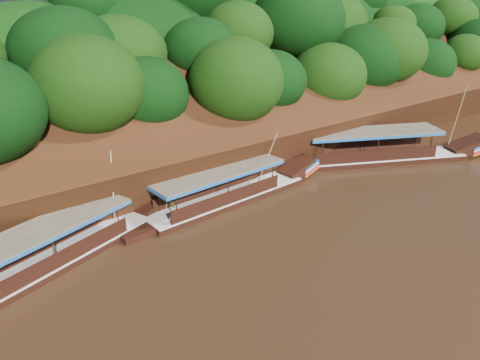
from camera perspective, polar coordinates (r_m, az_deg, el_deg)
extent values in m
plane|color=black|center=(27.56, 11.75, -7.43)|extent=(160.00, 160.00, 0.00)
cube|color=#311B0A|center=(37.64, -6.33, 7.05)|extent=(120.00, 16.12, 13.64)
cube|color=#311B0A|center=(47.15, -12.51, 5.48)|extent=(120.00, 24.00, 12.00)
ellipsoid|color=#08340B|center=(34.19, -14.08, 4.86)|extent=(18.00, 8.00, 6.40)
ellipsoid|color=#08340B|center=(42.64, -11.78, 16.41)|extent=(24.00, 11.00, 8.40)
ellipsoid|color=#08340B|center=(52.83, 17.83, 10.60)|extent=(18.00, 8.00, 6.00)
ellipsoid|color=#08340B|center=(64.50, 18.31, 17.48)|extent=(22.00, 10.00, 8.00)
cube|color=black|center=(40.53, 16.63, 2.17)|extent=(13.82, 8.42, 1.00)
cube|color=silver|center=(40.37, 16.70, 2.80)|extent=(13.85, 8.49, 0.11)
cube|color=black|center=(44.49, 25.94, 3.67)|extent=(3.81, 3.11, 1.94)
cube|color=#1958A8|center=(44.93, 26.92, 4.11)|extent=(2.40, 2.47, 0.72)
cube|color=#AB131B|center=(45.04, 26.84, 3.66)|extent=(2.40, 2.47, 0.72)
cube|color=brown|center=(39.30, 15.91, 5.73)|extent=(11.21, 7.40, 0.13)
cube|color=#1958A8|center=(39.34, 15.89, 5.55)|extent=(11.21, 7.40, 0.20)
cylinder|color=tan|center=(42.19, 24.97, 7.02)|extent=(2.05, 1.78, 5.83)
cube|color=black|center=(31.67, -1.50, -2.72)|extent=(12.16, 2.88, 0.90)
cube|color=silver|center=(31.49, -1.51, -2.01)|extent=(12.16, 2.94, 0.10)
cube|color=black|center=(35.68, 6.98, 1.38)|extent=(2.95, 1.81, 1.70)
cube|color=#1958A8|center=(36.09, 7.82, 2.10)|extent=(1.58, 1.80, 0.62)
cube|color=#AB131B|center=(36.22, 7.79, 1.60)|extent=(1.58, 1.80, 0.62)
cube|color=brown|center=(30.27, -2.66, 1.02)|extent=(9.57, 3.06, 0.12)
cube|color=#1958A8|center=(30.32, -2.65, 0.81)|extent=(9.57, 3.06, 0.18)
cylinder|color=tan|center=(32.10, 3.32, 2.54)|extent=(0.56, 1.42, 3.96)
cube|color=black|center=(26.94, -21.11, -9.38)|extent=(12.87, 6.19, 0.88)
cube|color=silver|center=(26.73, -21.24, -8.62)|extent=(12.89, 6.25, 0.10)
cube|color=black|center=(30.60, -10.44, -2.67)|extent=(3.38, 2.50, 1.73)
cube|color=#1958A8|center=(31.00, -9.46, -1.65)|extent=(2.03, 2.09, 0.65)
cube|color=#AB131B|center=(31.14, -9.42, -2.21)|extent=(2.03, 2.09, 0.65)
cube|color=brown|center=(25.45, -23.30, -5.61)|extent=(10.33, 5.59, 0.12)
cube|color=#1958A8|center=(25.51, -23.26, -5.84)|extent=(10.33, 5.59, 0.18)
cylinder|color=tan|center=(27.58, -15.22, -1.32)|extent=(0.81, 1.35, 4.43)
cone|color=#276118|center=(28.44, -24.09, -6.01)|extent=(1.50, 1.50, 1.80)
cone|color=#276118|center=(30.39, -8.17, -2.61)|extent=(1.50, 1.50, 1.44)
cone|color=#276118|center=(33.72, -0.14, 0.39)|extent=(1.50, 1.50, 1.56)
cone|color=#276118|center=(37.25, 7.73, 2.65)|extent=(1.50, 1.50, 1.85)
cone|color=#276118|center=(41.30, 13.54, 3.97)|extent=(1.50, 1.50, 1.47)
cone|color=#276118|center=(47.63, 19.32, 6.08)|extent=(1.50, 1.50, 1.89)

